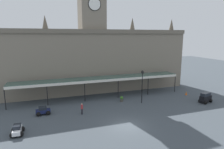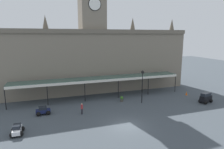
% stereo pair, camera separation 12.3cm
% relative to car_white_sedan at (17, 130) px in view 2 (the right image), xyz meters
% --- Properties ---
extents(ground_plane, '(140.00, 140.00, 0.00)m').
position_rel_car_white_sedan_xyz_m(ground_plane, '(13.07, -2.09, -0.50)').
color(ground_plane, '#414950').
extents(station_building, '(39.75, 6.66, 21.01)m').
position_rel_car_white_sedan_xyz_m(station_building, '(13.07, 16.08, 6.48)').
color(station_building, slate).
rests_on(station_building, ground).
extents(entrance_canopy, '(31.50, 3.26, 3.79)m').
position_rel_car_white_sedan_xyz_m(entrance_canopy, '(13.07, 10.53, 3.14)').
color(entrance_canopy, '#38564C').
rests_on(entrance_canopy, ground).
extents(car_white_sedan, '(1.55, 2.07, 1.19)m').
position_rel_car_white_sedan_xyz_m(car_white_sedan, '(0.00, 0.00, 0.00)').
color(car_white_sedan, silver).
rests_on(car_white_sedan, ground).
extents(car_navy_sedan, '(2.09, 1.58, 1.19)m').
position_rel_car_white_sedan_xyz_m(car_navy_sedan, '(2.89, 5.36, 0.00)').
color(car_navy_sedan, '#19214C').
rests_on(car_navy_sedan, ground).
extents(car_black_van, '(2.57, 2.02, 1.77)m').
position_rel_car_white_sedan_xyz_m(car_black_van, '(29.57, 1.78, 0.30)').
color(car_black_van, black).
rests_on(car_black_van, ground).
extents(pedestrian_crossing_forecourt, '(0.34, 0.37, 1.67)m').
position_rel_car_white_sedan_xyz_m(pedestrian_crossing_forecourt, '(8.35, 3.68, 0.41)').
color(pedestrian_crossing_forecourt, black).
rests_on(pedestrian_crossing_forecourt, ground).
extents(victorian_lamppost, '(0.30, 0.30, 5.76)m').
position_rel_car_white_sedan_xyz_m(victorian_lamppost, '(19.00, 5.19, 3.01)').
color(victorian_lamppost, black).
rests_on(victorian_lamppost, ground).
extents(traffic_cone, '(0.40, 0.40, 0.73)m').
position_rel_car_white_sedan_xyz_m(traffic_cone, '(29.44, 6.52, -0.14)').
color(traffic_cone, orange).
rests_on(traffic_cone, ground).
extents(planter_by_canopy, '(0.60, 0.60, 0.96)m').
position_rel_car_white_sedan_xyz_m(planter_by_canopy, '(16.04, 7.09, -0.01)').
color(planter_by_canopy, '#47423D').
rests_on(planter_by_canopy, ground).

